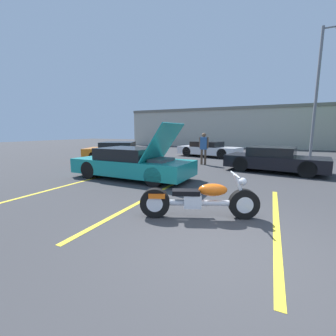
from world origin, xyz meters
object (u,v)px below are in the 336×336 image
Objects in this scene: show_car_hood_open at (133,163)px; parked_car_mid_row at (209,149)px; light_pole at (318,88)px; spectator_near_motorcycle at (204,146)px; motorcycle at (199,200)px; parked_car_right_row at (274,160)px; parked_car_left_row at (120,152)px.

show_car_hood_open is 1.02× the size of parked_car_mid_row.
light_pole is 4.91× the size of spectator_near_motorcycle.
show_car_hood_open reaches higher than spectator_near_motorcycle.
spectator_near_motorcycle reaches higher than motorcycle.
spectator_near_motorcycle is (-2.01, 7.44, 0.63)m from motorcycle.
parked_car_right_row is at bearing 40.20° from show_car_hood_open.
motorcycle is at bearing -66.65° from parked_car_left_row.
parked_car_right_row is (8.37, 0.02, -0.04)m from parked_car_left_row.
parked_car_mid_row is (-2.75, 11.37, 0.15)m from motorcycle.
parked_car_mid_row reaches higher than motorcycle.
light_pole is 8.13m from parked_car_mid_row.
show_car_hood_open is 4.87m from spectator_near_motorcycle.
parked_car_left_row is at bearing -118.70° from parked_car_mid_row.
show_car_hood_open is 6.29m from parked_car_right_row.
light_pole reaches higher than show_car_hood_open.
parked_car_left_row reaches higher than parked_car_right_row.
parked_car_mid_row is (4.16, 4.71, -0.05)m from parked_car_left_row.
show_car_hood_open is at bearing 118.92° from motorcycle.
parked_car_left_row reaches higher than parked_car_mid_row.
parked_car_left_row is 4.98m from spectator_near_motorcycle.
motorcycle is at bearing -63.64° from parked_car_mid_row.
parked_car_mid_row is (-4.21, 4.69, -0.01)m from parked_car_right_row.
parked_car_right_row is 0.95× the size of parked_car_mid_row.
parked_car_left_row is 2.64× the size of spectator_near_motorcycle.
spectator_near_motorcycle reaches higher than parked_car_left_row.
parked_car_right_row is 6.30m from parked_car_mid_row.
parked_car_right_row is at bearing -12.37° from spectator_near_motorcycle.
light_pole is 9.37m from spectator_near_motorcycle.
parked_car_left_row is 1.03× the size of parked_car_right_row.
parked_car_left_row is at bearing -170.97° from spectator_near_motorcycle.
spectator_near_motorcycle is at bearing -13.64° from parked_car_left_row.
parked_car_left_row is at bearing 133.94° from show_car_hood_open.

